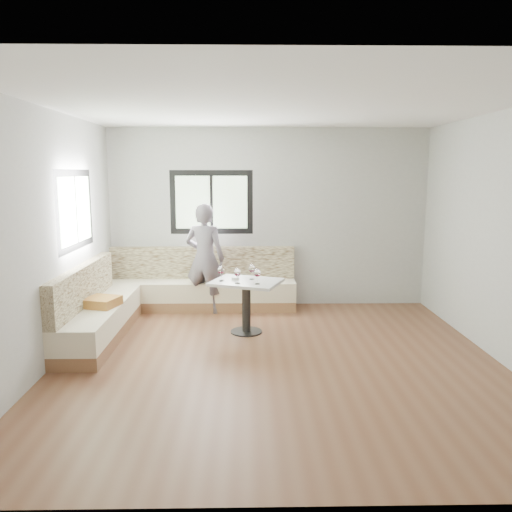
{
  "coord_description": "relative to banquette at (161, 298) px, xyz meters",
  "views": [
    {
      "loc": [
        -0.35,
        -5.37,
        2.11
      ],
      "look_at": [
        -0.23,
        1.14,
        1.02
      ],
      "focal_mm": 35.0,
      "sensor_mm": 36.0,
      "label": 1
    }
  ],
  "objects": [
    {
      "name": "wine_glass_b",
      "position": [
        1.12,
        -0.76,
        0.52
      ],
      "size": [
        0.09,
        0.09,
        0.2
      ],
      "color": "white",
      "rests_on": "table"
    },
    {
      "name": "wine_glass_d",
      "position": [
        1.31,
        -0.51,
        0.52
      ],
      "size": [
        0.09,
        0.09,
        0.2
      ],
      "color": "white",
      "rests_on": "table"
    },
    {
      "name": "banquette",
      "position": [
        0.0,
        0.0,
        0.0
      ],
      "size": [
        2.9,
        2.8,
        0.95
      ],
      "color": "#8D603E",
      "rests_on": "ground"
    },
    {
      "name": "table",
      "position": [
        1.23,
        -0.59,
        0.2
      ],
      "size": [
        1.04,
        0.93,
        0.71
      ],
      "rotation": [
        0.0,
        0.0,
        -0.37
      ],
      "color": "black",
      "rests_on": "ground"
    },
    {
      "name": "room",
      "position": [
        1.51,
        -1.55,
        1.08
      ],
      "size": [
        5.01,
        5.01,
        2.81
      ],
      "color": "brown",
      "rests_on": "ground"
    },
    {
      "name": "person",
      "position": [
        0.61,
        0.43,
        0.5
      ],
      "size": [
        0.69,
        0.54,
        1.66
      ],
      "primitive_type": "imported",
      "rotation": [
        0.0,
        0.0,
        2.88
      ],
      "color": "slate",
      "rests_on": "ground"
    },
    {
      "name": "wine_glass_c",
      "position": [
        1.37,
        -0.8,
        0.52
      ],
      "size": [
        0.09,
        0.09,
        0.2
      ],
      "color": "white",
      "rests_on": "table"
    },
    {
      "name": "olive_ramekin",
      "position": [
        1.09,
        -0.53,
        0.4
      ],
      "size": [
        0.1,
        0.1,
        0.04
      ],
      "color": "white",
      "rests_on": "table"
    },
    {
      "name": "wine_glass_a",
      "position": [
        0.9,
        -0.61,
        0.52
      ],
      "size": [
        0.09,
        0.09,
        0.2
      ],
      "color": "white",
      "rests_on": "table"
    }
  ]
}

